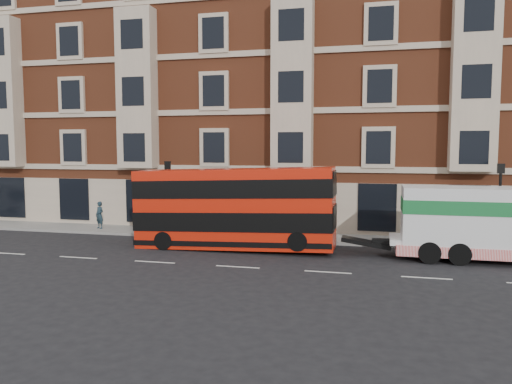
% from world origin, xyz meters
% --- Properties ---
extents(ground, '(120.00, 120.00, 0.00)m').
position_xyz_m(ground, '(0.00, 0.00, 0.00)').
color(ground, black).
rests_on(ground, ground).
extents(sidewalk, '(90.00, 3.00, 0.15)m').
position_xyz_m(sidewalk, '(0.00, 7.50, 0.07)').
color(sidewalk, slate).
rests_on(sidewalk, ground).
extents(victorian_terrace, '(45.00, 12.00, 20.40)m').
position_xyz_m(victorian_terrace, '(0.50, 15.00, 10.07)').
color(victorian_terrace, brown).
rests_on(victorian_terrace, ground).
extents(lamp_post_west, '(0.35, 0.15, 4.35)m').
position_xyz_m(lamp_post_west, '(-6.00, 6.20, 2.68)').
color(lamp_post_west, black).
rests_on(lamp_post_west, sidewalk).
extents(lamp_post_east, '(0.35, 0.15, 4.35)m').
position_xyz_m(lamp_post_east, '(12.00, 6.20, 2.68)').
color(lamp_post_east, black).
rests_on(lamp_post_east, sidewalk).
extents(double_decker_bus, '(10.38, 2.38, 4.20)m').
position_xyz_m(double_decker_bus, '(-1.24, 3.74, 2.23)').
color(double_decker_bus, red).
rests_on(double_decker_bus, ground).
extents(tow_truck, '(8.31, 2.46, 3.46)m').
position_xyz_m(tow_truck, '(10.82, 3.74, 1.84)').
color(tow_truck, silver).
rests_on(tow_truck, ground).
extents(pedestrian, '(0.74, 0.62, 1.73)m').
position_xyz_m(pedestrian, '(-11.16, 7.22, 1.01)').
color(pedestrian, '#1C2E38').
rests_on(pedestrian, sidewalk).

